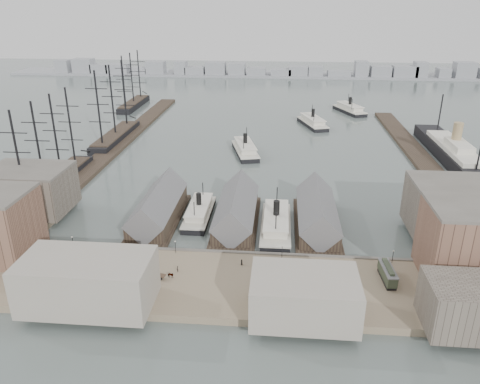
# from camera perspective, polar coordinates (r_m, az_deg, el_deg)

# --- Properties ---
(ground) EXTENTS (900.00, 900.00, 0.00)m
(ground) POSITION_cam_1_polar(r_m,az_deg,el_deg) (139.58, -1.10, -6.99)
(ground) COLOR #4C5855
(ground) RESTS_ON ground
(quay) EXTENTS (180.00, 30.00, 2.00)m
(quay) POSITION_cam_1_polar(r_m,az_deg,el_deg) (122.13, -2.13, -11.19)
(quay) COLOR #7B6A53
(quay) RESTS_ON ground
(seawall) EXTENTS (180.00, 1.20, 2.30)m
(seawall) POSITION_cam_1_polar(r_m,az_deg,el_deg) (134.52, -1.35, -7.65)
(seawall) COLOR #59544C
(seawall) RESTS_ON ground
(west_wharf) EXTENTS (10.00, 220.00, 1.60)m
(west_wharf) POSITION_cam_1_polar(r_m,az_deg,el_deg) (244.89, -14.62, 5.68)
(west_wharf) COLOR #2D231C
(west_wharf) RESTS_ON ground
(east_wharf) EXTENTS (10.00, 180.00, 1.60)m
(east_wharf) POSITION_cam_1_polar(r_m,az_deg,el_deg) (230.62, 21.15, 3.84)
(east_wharf) COLOR #2D231C
(east_wharf) RESTS_ON ground
(ferry_shed_west) EXTENTS (14.00, 42.00, 12.60)m
(ferry_shed_west) POSITION_cam_1_polar(r_m,az_deg,el_deg) (156.85, -9.94, -1.97)
(ferry_shed_west) COLOR #2D231C
(ferry_shed_west) RESTS_ON ground
(ferry_shed_center) EXTENTS (14.00, 42.00, 12.60)m
(ferry_shed_center) POSITION_cam_1_polar(r_m,az_deg,el_deg) (152.40, -0.44, -2.36)
(ferry_shed_center) COLOR #2D231C
(ferry_shed_center) RESTS_ON ground
(ferry_shed_east) EXTENTS (14.00, 42.00, 12.60)m
(ferry_shed_east) POSITION_cam_1_polar(r_m,az_deg,el_deg) (152.32, 9.35, -2.69)
(ferry_shed_east) COLOR #2D231C
(ferry_shed_east) RESTS_ON ground
(warehouse_west_back) EXTENTS (26.00, 20.00, 14.00)m
(warehouse_west_back) POSITION_cam_1_polar(r_m,az_deg,el_deg) (172.57, -24.22, 0.19)
(warehouse_west_back) COLOR #60564C
(warehouse_west_back) RESTS_ON west_land
(warehouse_east_back) EXTENTS (28.00, 20.00, 15.00)m
(warehouse_east_back) POSITION_cam_1_polar(r_m,az_deg,el_deg) (157.82, 24.89, -1.75)
(warehouse_east_back) COLOR #60564C
(warehouse_east_back) RESTS_ON east_land
(street_bldg_center) EXTENTS (24.00, 16.00, 10.00)m
(street_bldg_center) POSITION_cam_1_polar(r_m,az_deg,el_deg) (108.30, 7.83, -12.49)
(street_bldg_center) COLOR gray
(street_bldg_center) RESTS_ON quay
(street_bldg_west) EXTENTS (30.00, 16.00, 12.00)m
(street_bldg_west) POSITION_cam_1_polar(r_m,az_deg,el_deg) (115.98, -18.07, -10.33)
(street_bldg_west) COLOR gray
(street_bldg_west) RESTS_ON quay
(street_bldg_east) EXTENTS (18.00, 14.00, 11.00)m
(street_bldg_east) POSITION_cam_1_polar(r_m,az_deg,el_deg) (114.77, 26.02, -12.34)
(street_bldg_east) COLOR #60564C
(street_bldg_east) RESTS_ON quay
(lamp_post_far_w) EXTENTS (0.44, 0.44, 3.92)m
(lamp_post_far_w) POSITION_cam_1_polar(r_m,az_deg,el_deg) (143.01, -19.76, -5.53)
(lamp_post_far_w) COLOR black
(lamp_post_far_w) RESTS_ON quay
(lamp_post_near_w) EXTENTS (0.44, 0.44, 3.92)m
(lamp_post_near_w) POSITION_cam_1_polar(r_m,az_deg,el_deg) (133.58, -7.89, -6.36)
(lamp_post_near_w) COLOR black
(lamp_post_near_w) RESTS_ON quay
(lamp_post_near_e) EXTENTS (0.44, 0.44, 3.92)m
(lamp_post_near_e) POSITION_cam_1_polar(r_m,az_deg,el_deg) (130.52, 5.16, -6.96)
(lamp_post_near_e) COLOR black
(lamp_post_near_e) RESTS_ON quay
(lamp_post_far_e) EXTENTS (0.44, 0.44, 3.92)m
(lamp_post_far_e) POSITION_cam_1_polar(r_m,az_deg,el_deg) (134.27, 18.17, -7.21)
(lamp_post_far_e) COLOR black
(lamp_post_far_e) RESTS_ON quay
(far_shore) EXTENTS (500.00, 40.00, 15.72)m
(far_shore) POSITION_cam_1_polar(r_m,az_deg,el_deg) (459.72, 3.22, 14.38)
(far_shore) COLOR gray
(far_shore) RESTS_ON ground
(ferry_docked_west) EXTENTS (7.94, 26.47, 9.45)m
(ferry_docked_west) POSITION_cam_1_polar(r_m,az_deg,el_deg) (158.46, -4.99, -2.40)
(ferry_docked_west) COLOR black
(ferry_docked_west) RESTS_ON ground
(ferry_docked_east) EXTENTS (9.24, 30.79, 11.00)m
(ferry_docked_east) POSITION_cam_1_polar(r_m,az_deg,el_deg) (149.40, 4.41, -3.84)
(ferry_docked_east) COLOR black
(ferry_docked_east) RESTS_ON ground
(ferry_open_near) EXTENTS (15.92, 30.95, 10.60)m
(ferry_open_near) POSITION_cam_1_polar(r_m,az_deg,el_deg) (223.69, 0.63, 5.29)
(ferry_open_near) COLOR black
(ferry_open_near) RESTS_ON ground
(ferry_open_mid) EXTENTS (17.64, 31.19, 10.67)m
(ferry_open_mid) POSITION_cam_1_polar(r_m,az_deg,el_deg) (277.58, 8.83, 8.45)
(ferry_open_mid) COLOR black
(ferry_open_mid) RESTS_ON ground
(ferry_open_far) EXTENTS (19.83, 30.99, 10.66)m
(ferry_open_far) POSITION_cam_1_polar(r_m,az_deg,el_deg) (316.10, 13.21, 9.84)
(ferry_open_far) COLOR black
(ferry_open_far) RESTS_ON ground
(sailing_ship_near) EXTENTS (8.64, 59.51, 35.52)m
(sailing_ship_near) POSITION_cam_1_polar(r_m,az_deg,el_deg) (196.77, -21.77, 1.21)
(sailing_ship_near) COLOR black
(sailing_ship_near) RESTS_ON ground
(sailing_ship_mid) EXTENTS (9.40, 54.32, 38.65)m
(sailing_ship_mid) POSITION_cam_1_polar(r_m,az_deg,el_deg) (253.70, -14.90, 6.69)
(sailing_ship_mid) COLOR black
(sailing_ship_mid) RESTS_ON ground
(sailing_ship_far) EXTENTS (8.72, 48.44, 35.85)m
(sailing_ship_far) POSITION_cam_1_polar(r_m,az_deg,el_deg) (333.09, -12.81, 10.52)
(sailing_ship_far) COLOR black
(sailing_ship_far) RESTS_ON ground
(ocean_steamer) EXTENTS (12.32, 90.02, 18.00)m
(ocean_steamer) POSITION_cam_1_polar(r_m,az_deg,el_deg) (233.42, 24.60, 4.31)
(ocean_steamer) COLOR black
(ocean_steamer) RESTS_ON ground
(tram) EXTENTS (3.39, 10.54, 3.69)m
(tram) POSITION_cam_1_polar(r_m,az_deg,el_deg) (126.55, 17.53, -9.49)
(tram) COLOR black
(tram) RESTS_ON quay
(horse_cart_left) EXTENTS (4.43, 3.99, 1.55)m
(horse_cart_left) POSITION_cam_1_polar(r_m,az_deg,el_deg) (136.27, -21.80, -8.22)
(horse_cart_left) COLOR black
(horse_cart_left) RESTS_ON quay
(horse_cart_center) EXTENTS (4.95, 2.29, 1.54)m
(horse_cart_center) POSITION_cam_1_polar(r_m,az_deg,el_deg) (123.66, -8.87, -10.02)
(horse_cart_center) COLOR black
(horse_cart_center) RESTS_ON quay
(horse_cart_right) EXTENTS (4.71, 2.14, 1.50)m
(horse_cart_right) POSITION_cam_1_polar(r_m,az_deg,el_deg) (120.17, 5.65, -10.90)
(horse_cart_right) COLOR black
(horse_cart_right) RESTS_ON quay
(pedestrian_0) EXTENTS (0.68, 0.58, 1.62)m
(pedestrian_0) POSITION_cam_1_polar(r_m,az_deg,el_deg) (139.05, -20.25, -7.33)
(pedestrian_0) COLOR black
(pedestrian_0) RESTS_ON quay
(pedestrian_1) EXTENTS (0.99, 0.84, 1.77)m
(pedestrian_1) POSITION_cam_1_polar(r_m,az_deg,el_deg) (131.61, -21.00, -9.18)
(pedestrian_1) COLOR black
(pedestrian_1) RESTS_ON quay
(pedestrian_2) EXTENTS (1.22, 1.27, 1.74)m
(pedestrian_2) POSITION_cam_1_polar(r_m,az_deg,el_deg) (131.25, -10.36, -8.02)
(pedestrian_2) COLOR black
(pedestrian_2) RESTS_ON quay
(pedestrian_3) EXTENTS (0.98, 0.47, 1.63)m
(pedestrian_3) POSITION_cam_1_polar(r_m,az_deg,el_deg) (124.14, -12.81, -10.20)
(pedestrian_3) COLOR black
(pedestrian_3) RESTS_ON quay
(pedestrian_4) EXTENTS (0.55, 0.82, 1.66)m
(pedestrian_4) POSITION_cam_1_polar(r_m,az_deg,el_deg) (127.72, 0.21, -8.55)
(pedestrian_4) COLOR black
(pedestrian_4) RESTS_ON quay
(pedestrian_5) EXTENTS (0.54, 0.67, 1.62)m
(pedestrian_5) POSITION_cam_1_polar(r_m,az_deg,el_deg) (120.23, 5.21, -10.85)
(pedestrian_5) COLOR black
(pedestrian_5) RESTS_ON quay
(pedestrian_6) EXTENTS (0.95, 0.83, 1.63)m
(pedestrian_6) POSITION_cam_1_polar(r_m,az_deg,el_deg) (127.73, 10.93, -9.02)
(pedestrian_6) COLOR black
(pedestrian_6) RESTS_ON quay
(pedestrian_7) EXTENTS (1.12, 0.79, 1.58)m
(pedestrian_7) POSITION_cam_1_polar(r_m,az_deg,el_deg) (120.85, 10.79, -11.01)
(pedestrian_7) COLOR black
(pedestrian_7) RESTS_ON quay
(pedestrian_8) EXTENTS (0.72, 1.07, 1.69)m
(pedestrian_8) POSITION_cam_1_polar(r_m,az_deg,el_deg) (128.81, 17.53, -9.43)
(pedestrian_8) COLOR black
(pedestrian_8) RESTS_ON quay
(pedestrian_9) EXTENTS (0.87, 0.94, 1.61)m
(pedestrian_9) POSITION_cam_1_polar(r_m,az_deg,el_deg) (121.39, 21.87, -12.24)
(pedestrian_9) COLOR black
(pedestrian_9) RESTS_ON quay
(pedestrian_10) EXTENTS (1.19, 0.69, 1.83)m
(pedestrian_10) POSITION_cam_1_polar(r_m,az_deg,el_deg) (116.84, 11.69, -12.31)
(pedestrian_10) COLOR black
(pedestrian_10) RESTS_ON quay
(pedestrian_11) EXTENTS (0.64, 0.73, 1.66)m
(pedestrian_11) POSITION_cam_1_polar(r_m,az_deg,el_deg) (125.89, -7.62, -9.28)
(pedestrian_11) COLOR black
(pedestrian_11) RESTS_ON quay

